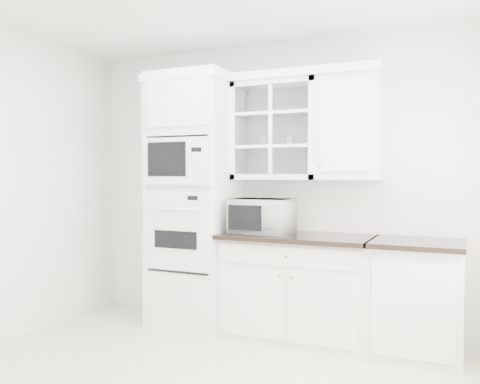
% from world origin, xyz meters
% --- Properties ---
extents(room_shell, '(4.00, 3.50, 2.70)m').
position_xyz_m(room_shell, '(0.00, 0.43, 1.78)').
color(room_shell, white).
rests_on(room_shell, ground).
extents(oven_column, '(0.76, 0.68, 2.40)m').
position_xyz_m(oven_column, '(-0.75, 1.42, 1.20)').
color(oven_column, white).
rests_on(oven_column, ground).
extents(base_cabinet_run, '(1.32, 0.67, 0.92)m').
position_xyz_m(base_cabinet_run, '(0.28, 1.45, 0.46)').
color(base_cabinet_run, white).
rests_on(base_cabinet_run, ground).
extents(extra_base_cabinet, '(0.72, 0.67, 0.92)m').
position_xyz_m(extra_base_cabinet, '(1.28, 1.45, 0.46)').
color(extra_base_cabinet, white).
rests_on(extra_base_cabinet, ground).
extents(upper_cabinet_glass, '(0.80, 0.33, 0.90)m').
position_xyz_m(upper_cabinet_glass, '(0.03, 1.58, 1.85)').
color(upper_cabinet_glass, white).
rests_on(upper_cabinet_glass, room_shell).
extents(upper_cabinet_solid, '(0.55, 0.33, 0.90)m').
position_xyz_m(upper_cabinet_solid, '(0.71, 1.58, 1.85)').
color(upper_cabinet_solid, white).
rests_on(upper_cabinet_solid, room_shell).
extents(crown_molding, '(2.14, 0.38, 0.07)m').
position_xyz_m(crown_molding, '(-0.07, 1.56, 2.33)').
color(crown_molding, white).
rests_on(crown_molding, room_shell).
extents(countertop_microwave, '(0.54, 0.45, 0.31)m').
position_xyz_m(countertop_microwave, '(-0.04, 1.39, 1.07)').
color(countertop_microwave, white).
rests_on(countertop_microwave, base_cabinet_run).
extents(bowl_a, '(0.24, 0.24, 0.05)m').
position_xyz_m(bowl_a, '(-0.13, 1.60, 2.03)').
color(bowl_a, white).
rests_on(bowl_a, upper_cabinet_glass).
extents(bowl_b, '(0.19, 0.19, 0.05)m').
position_xyz_m(bowl_b, '(0.17, 1.59, 2.04)').
color(bowl_b, white).
rests_on(bowl_b, upper_cabinet_glass).
extents(cup_a, '(0.12, 0.12, 0.09)m').
position_xyz_m(cup_a, '(-0.10, 1.60, 1.76)').
color(cup_a, white).
rests_on(cup_a, upper_cabinet_glass).
extents(cup_b, '(0.11, 0.11, 0.09)m').
position_xyz_m(cup_b, '(0.16, 1.57, 1.75)').
color(cup_b, white).
rests_on(cup_b, upper_cabinet_glass).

